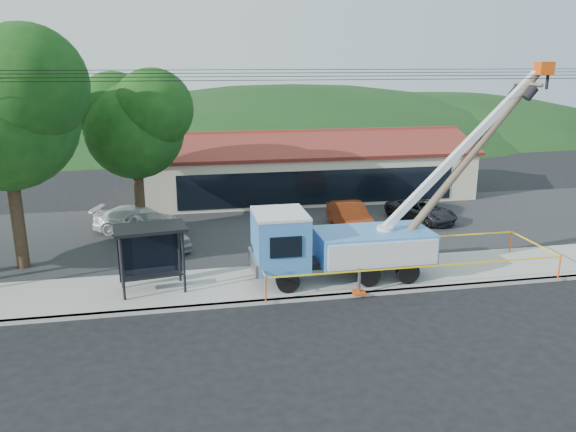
% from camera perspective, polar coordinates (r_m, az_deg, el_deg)
% --- Properties ---
extents(ground, '(120.00, 120.00, 0.00)m').
position_cam_1_polar(ground, '(20.85, 3.22, -10.84)').
color(ground, black).
rests_on(ground, ground).
extents(curb, '(60.00, 0.25, 0.15)m').
position_cam_1_polar(curb, '(22.67, 1.92, -8.37)').
color(curb, '#AEADA3').
rests_on(curb, ground).
extents(sidewalk, '(60.00, 4.00, 0.15)m').
position_cam_1_polar(sidewalk, '(24.38, 0.92, -6.60)').
color(sidewalk, '#AEADA3').
rests_on(sidewalk, ground).
extents(parking_lot, '(60.00, 12.00, 0.10)m').
position_cam_1_polar(parking_lot, '(31.82, -2.04, -1.33)').
color(parking_lot, '#28282B').
rests_on(parking_lot, ground).
extents(strip_mall, '(22.50, 8.53, 4.67)m').
position_cam_1_polar(strip_mall, '(39.75, 1.84, 4.78)').
color(strip_mall, beige).
rests_on(strip_mall, ground).
extents(tree_west_near, '(7.56, 6.72, 10.80)m').
position_cam_1_polar(tree_west_near, '(27.16, -27.04, 10.21)').
color(tree_west_near, '#332316').
rests_on(tree_west_near, ground).
extents(tree_lot, '(6.30, 5.60, 8.94)m').
position_cam_1_polar(tree_lot, '(31.34, -15.37, 9.38)').
color(tree_lot, '#332316').
rests_on(tree_lot, ground).
extents(hill_west, '(78.40, 56.00, 28.00)m').
position_cam_1_polar(hill_west, '(74.40, -19.03, 7.48)').
color(hill_west, '#143815').
rests_on(hill_west, ground).
extents(hill_center, '(89.60, 64.00, 32.00)m').
position_cam_1_polar(hill_center, '(75.13, 0.38, 8.38)').
color(hill_center, '#143815').
rests_on(hill_center, ground).
extents(hill_east, '(72.80, 52.00, 26.00)m').
position_cam_1_polar(hill_east, '(81.44, 14.47, 8.45)').
color(hill_east, '#143815').
rests_on(hill_east, ground).
extents(utility_truck, '(12.73, 4.14, 9.05)m').
position_cam_1_polar(utility_truck, '(24.03, 5.18, -2.56)').
color(utility_truck, black).
rests_on(utility_truck, ground).
extents(leaning_pole, '(7.28, 1.95, 9.01)m').
position_cam_1_polar(leaning_pole, '(25.32, 17.48, 5.10)').
color(leaning_pole, brown).
rests_on(leaning_pole, ground).
extents(bus_shelter, '(3.02, 2.10, 2.71)m').
position_cam_1_polar(bus_shelter, '(23.40, -13.81, -2.63)').
color(bus_shelter, black).
rests_on(bus_shelter, ground).
extents(caution_tape, '(12.80, 3.75, 1.08)m').
position_cam_1_polar(caution_tape, '(25.10, 11.61, -4.10)').
color(caution_tape, '#E74A0C').
rests_on(caution_tape, ground).
extents(car_silver, '(4.00, 5.27, 1.67)m').
position_cam_1_polar(car_silver, '(29.51, -13.26, -3.21)').
color(car_silver, '#A3A4AA').
rests_on(car_silver, ground).
extents(car_red, '(1.64, 4.54, 1.49)m').
position_cam_1_polar(car_red, '(31.80, 6.28, -1.52)').
color(car_red, '#9A310F').
rests_on(car_red, ground).
extents(car_white, '(5.23, 3.17, 1.42)m').
position_cam_1_polar(car_white, '(32.21, -14.82, -1.73)').
color(car_white, white).
rests_on(car_white, ground).
extents(car_dark, '(3.74, 4.89, 1.23)m').
position_cam_1_polar(car_dark, '(34.26, 13.32, -0.61)').
color(car_dark, black).
rests_on(car_dark, ground).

